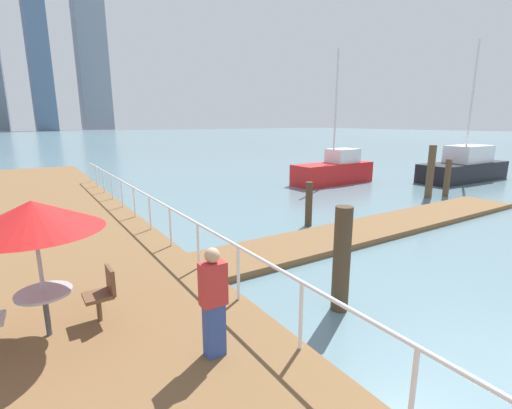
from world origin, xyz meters
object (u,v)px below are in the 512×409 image
moored_boat_3 (334,170)px  cafe_chair_0 (104,290)px  cafe_table_round (44,296)px  pedestrian_0 (213,301)px  patio_umbrella (33,216)px  moored_boat_0 (464,167)px

moored_boat_3 → cafe_chair_0: 17.88m
cafe_table_round → pedestrian_0: 2.70m
moored_boat_3 → patio_umbrella: 18.67m
moored_boat_3 → cafe_chair_0: (-14.98, -9.77, 0.13)m
moored_boat_3 → patio_umbrella: size_ratio=3.56×
moored_boat_3 → cafe_table_round: moored_boat_3 is taller
moored_boat_0 → moored_boat_3: 8.55m
cafe_chair_0 → moored_boat_3: bearing=33.1°
cafe_chair_0 → pedestrian_0: 2.20m
patio_umbrella → pedestrian_0: 2.91m
cafe_table_round → cafe_chair_0: size_ratio=0.89×
cafe_table_round → pedestrian_0: size_ratio=0.50×
patio_umbrella → pedestrian_0: (1.97, -1.85, -1.10)m
moored_boat_3 → cafe_table_round: size_ratio=9.61×
moored_boat_0 → cafe_table_round: size_ratio=10.53×
moored_boat_0 → cafe_table_round: bearing=-165.5°
patio_umbrella → moored_boat_0: bearing=14.5°
cafe_table_round → cafe_chair_0: cafe_chair_0 is taller
moored_boat_0 → pedestrian_0: (-21.56, -7.92, 0.37)m
moored_boat_0 → cafe_chair_0: (-22.67, -6.06, 0.07)m
moored_boat_0 → pedestrian_0: moored_boat_0 is taller
patio_umbrella → cafe_chair_0: (0.85, 0.02, -1.40)m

